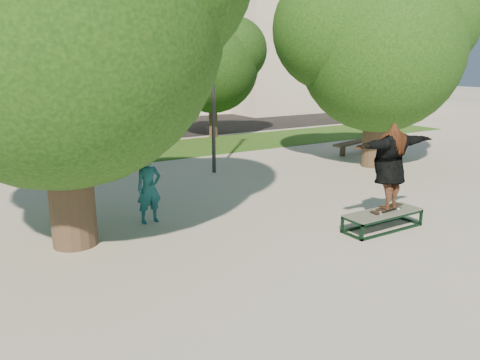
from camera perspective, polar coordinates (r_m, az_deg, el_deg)
ground at (r=10.38m, az=5.24°, el=-5.03°), size 120.00×120.00×0.00m
grass_strip at (r=18.96m, az=-9.70°, el=3.60°), size 30.00×4.00×0.02m
asphalt_strip at (r=24.78m, az=-17.58°, el=5.56°), size 40.00×8.00×0.01m
tree_left at (r=9.12m, az=-22.46°, el=19.59°), size 6.96×5.95×7.12m
tree_right at (r=16.12m, az=16.36°, el=16.04°), size 6.24×5.33×6.51m
bg_tree_mid at (r=20.49m, az=-18.60°, el=15.12°), size 5.76×4.92×6.24m
bg_tree_right at (r=21.98m, az=-3.64°, el=14.30°), size 5.04×4.31×5.43m
lamppost at (r=14.57m, az=-3.34°, el=13.11°), size 0.25×0.15×6.11m
side_building at (r=38.24m, az=7.35°, el=14.86°), size 15.00×10.00×8.00m
grind_box at (r=10.26m, az=16.98°, el=-4.73°), size 1.80×0.60×0.38m
skater_rig at (r=10.03m, az=17.81°, el=1.61°), size 2.19×0.63×1.85m
bystander at (r=10.26m, az=-11.05°, el=-0.98°), size 0.58×0.40×1.54m
bench at (r=18.87m, az=14.19°, el=4.48°), size 3.01×1.16×0.46m
car_dark at (r=22.99m, az=-17.89°, el=6.70°), size 2.33×4.54×1.42m
car_grey at (r=22.60m, az=-20.12°, el=6.54°), size 2.60×5.51×1.52m
car_silver_b at (r=25.54m, az=-12.47°, el=7.65°), size 2.71×4.95×1.36m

